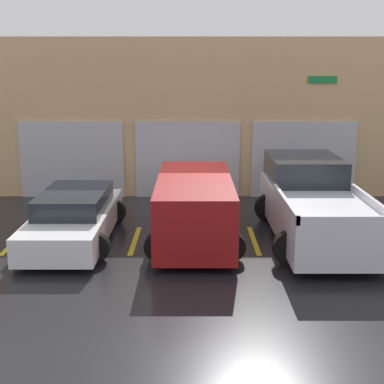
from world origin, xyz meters
TOP-DOWN VIEW (x-y plane):
  - ground_plane at (0.00, 0.00)m, footprint 28.00×28.00m
  - shophouse_building at (-0.01, 3.29)m, footprint 14.64×0.68m
  - pickup_truck at (2.92, -1.31)m, footprint 2.52×5.40m
  - sedan_white at (-2.92, -1.58)m, footprint 2.14×4.63m
  - sedan_side at (0.00, -1.60)m, footprint 2.21×4.60m
  - parking_stripe_far_left at (-4.37, -1.61)m, footprint 0.12×2.20m
  - parking_stripe_left at (-1.46, -1.61)m, footprint 0.12×2.20m
  - parking_stripe_centre at (1.46, -1.61)m, footprint 0.12×2.20m
  - parking_stripe_right at (4.37, -1.61)m, footprint 0.12×2.20m

SIDE VIEW (x-z plane):
  - ground_plane at x=0.00m, z-range 0.00..0.00m
  - parking_stripe_far_left at x=-4.37m, z-range 0.00..0.01m
  - parking_stripe_left at x=-1.46m, z-range 0.00..0.01m
  - parking_stripe_centre at x=1.46m, z-range 0.00..0.01m
  - parking_stripe_right at x=4.37m, z-range 0.00..0.01m
  - sedan_white at x=-2.92m, z-range -0.03..1.19m
  - sedan_side at x=0.00m, z-range 0.07..1.63m
  - pickup_truck at x=2.92m, z-range -0.06..1.78m
  - shophouse_building at x=-0.01m, z-range -0.06..5.00m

